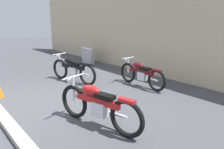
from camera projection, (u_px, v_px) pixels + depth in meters
name	position (u px, v px, depth m)	size (l,w,h in m)	color
ground_plane	(45.00, 100.00, 6.02)	(40.00, 40.00, 0.00)	#47474C
building_wall	(155.00, 32.00, 8.43)	(18.00, 0.30, 3.33)	beige
stone_marker	(88.00, 56.00, 10.65)	(0.79, 0.20, 0.78)	#9E9EA3
helmet	(81.00, 92.00, 6.27)	(0.24, 0.24, 0.24)	black
motorcycle_black	(73.00, 69.00, 7.62)	(2.09, 0.74, 0.95)	black
motorcycle_maroon	(141.00, 74.00, 7.13)	(1.97, 0.55, 0.89)	black
motorcycle_red	(97.00, 105.00, 4.47)	(2.15, 0.75, 0.98)	black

